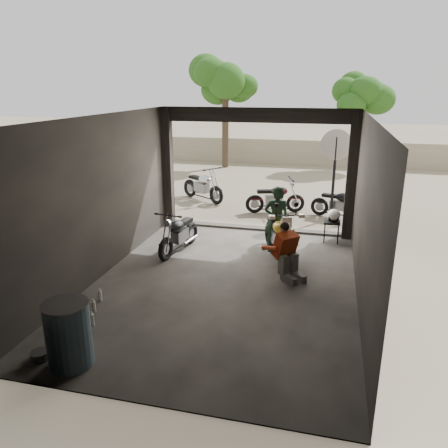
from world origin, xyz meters
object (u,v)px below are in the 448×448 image
at_px(main_bike, 278,233).
at_px(left_bike, 179,231).
at_px(outside_bike_a, 203,184).
at_px(mechanic, 289,253).
at_px(helmet, 334,215).
at_px(outside_bike_b, 275,196).
at_px(oil_drum, 69,336).
at_px(sign_post, 335,159).
at_px(outside_bike_c, 340,201).
at_px(stool, 332,224).
at_px(rider, 276,220).

distance_m(main_bike, left_bike, 2.29).
relative_size(left_bike, outside_bike_a, 0.88).
bearing_deg(mechanic, helmet, 27.70).
xyz_separation_m(outside_bike_b, oil_drum, (-1.75, -8.29, -0.06)).
xyz_separation_m(outside_bike_a, sign_post, (4.23, -1.23, 1.18)).
bearing_deg(outside_bike_c, stool, -168.54).
bearing_deg(main_bike, rider, 84.69).
bearing_deg(outside_bike_b, rider, 170.63).
distance_m(outside_bike_b, oil_drum, 8.47).
relative_size(outside_bike_a, helmet, 5.25).
bearing_deg(helmet, outside_bike_b, 121.15).
bearing_deg(oil_drum, mechanic, 53.75).
distance_m(mechanic, sign_post, 4.61).
xyz_separation_m(outside_bike_c, helmet, (-0.18, -2.10, 0.18)).
relative_size(main_bike, outside_bike_c, 1.15).
bearing_deg(sign_post, rider, -98.51).
relative_size(mechanic, stool, 2.05).
xyz_separation_m(main_bike, mechanic, (0.35, -1.14, -0.02)).
bearing_deg(left_bike, stool, 33.42).
bearing_deg(oil_drum, outside_bike_a, 95.03).
xyz_separation_m(outside_bike_a, outside_bike_b, (2.56, -0.90, -0.05)).
distance_m(left_bike, oil_drum, 4.49).
height_order(main_bike, stool, main_bike).
height_order(outside_bike_a, stool, outside_bike_a).
relative_size(outside_bike_c, sign_post, 0.58).
bearing_deg(helmet, rider, -146.81).
distance_m(outside_bike_c, oil_drum, 8.92).
relative_size(main_bike, stool, 3.20).
relative_size(outside_bike_b, stool, 2.89).
bearing_deg(sign_post, stool, -75.38).
relative_size(outside_bike_b, oil_drum, 1.66).
height_order(left_bike, stool, left_bike).
height_order(outside_bike_b, outside_bike_c, outside_bike_b).
bearing_deg(mechanic, left_bike, 117.69).
xyz_separation_m(stool, sign_post, (-0.02, 1.96, 1.30)).
bearing_deg(stool, outside_bike_c, 84.53).
xyz_separation_m(outside_bike_a, rider, (3.00, -4.19, 0.20)).
bearing_deg(rider, mechanic, 95.96).
height_order(stool, sign_post, sign_post).
xyz_separation_m(oil_drum, sign_post, (3.42, 7.96, 1.29)).
distance_m(mechanic, stool, 2.55).
bearing_deg(main_bike, stool, 24.26).
bearing_deg(rider, sign_post, -123.55).
distance_m(outside_bike_c, stool, 2.15).
bearing_deg(outside_bike_b, helmet, -159.60).
bearing_deg(outside_bike_a, main_bike, -111.79).
bearing_deg(rider, main_bike, 96.95).
distance_m(outside_bike_a, outside_bike_b, 2.71).
bearing_deg(left_bike, helmet, 33.77).
xyz_separation_m(mechanic, oil_drum, (-2.63, -3.58, -0.08)).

